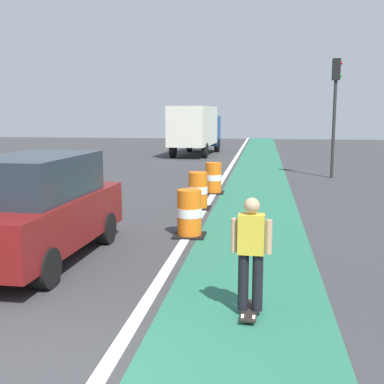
% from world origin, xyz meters
% --- Properties ---
extents(ground_plane, '(100.00, 100.00, 0.00)m').
position_xyz_m(ground_plane, '(0.00, 0.00, 0.00)').
color(ground_plane, '#38383A').
extents(bike_lane_strip, '(2.50, 80.00, 0.01)m').
position_xyz_m(bike_lane_strip, '(2.40, 12.00, 0.00)').
color(bike_lane_strip, '#286B51').
rests_on(bike_lane_strip, ground).
extents(lane_divider_stripe, '(0.20, 80.00, 0.01)m').
position_xyz_m(lane_divider_stripe, '(0.90, 12.00, 0.01)').
color(lane_divider_stripe, silver).
rests_on(lane_divider_stripe, ground).
extents(skateboarder_on_lane, '(0.57, 0.81, 1.69)m').
position_xyz_m(skateboarder_on_lane, '(2.46, 2.20, 0.91)').
color(skateboarder_on_lane, black).
rests_on(skateboarder_on_lane, ground).
extents(parked_suv_nearest, '(2.03, 4.66, 2.04)m').
position_xyz_m(parked_suv_nearest, '(-1.64, 4.27, 1.04)').
color(parked_suv_nearest, maroon).
rests_on(parked_suv_nearest, ground).
extents(traffic_barrel_front, '(0.73, 0.73, 1.09)m').
position_xyz_m(traffic_barrel_front, '(0.95, 6.57, 0.53)').
color(traffic_barrel_front, orange).
rests_on(traffic_barrel_front, ground).
extents(traffic_barrel_mid, '(0.73, 0.73, 1.09)m').
position_xyz_m(traffic_barrel_mid, '(0.70, 9.94, 0.53)').
color(traffic_barrel_mid, orange).
rests_on(traffic_barrel_mid, ground).
extents(traffic_barrel_back, '(0.73, 0.73, 1.09)m').
position_xyz_m(traffic_barrel_back, '(0.88, 12.85, 0.53)').
color(traffic_barrel_back, orange).
rests_on(traffic_barrel_back, ground).
extents(delivery_truck_down_block, '(2.75, 7.72, 3.23)m').
position_xyz_m(delivery_truck_down_block, '(-1.92, 28.72, 1.85)').
color(delivery_truck_down_block, silver).
rests_on(delivery_truck_down_block, ground).
extents(traffic_light_corner, '(0.41, 0.32, 5.10)m').
position_xyz_m(traffic_light_corner, '(5.61, 17.78, 3.50)').
color(traffic_light_corner, '#2D2D2D').
rests_on(traffic_light_corner, ground).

